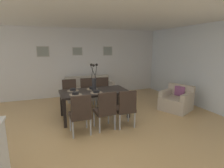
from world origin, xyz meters
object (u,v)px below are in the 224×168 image
(bowl_near_left, at_px, (75,93))
(sofa, at_px, (89,91))
(dining_chair_mid_right, at_px, (103,90))
(dining_table, at_px, (94,94))
(armchair, at_px, (177,101))
(framed_picture_center, at_px, (77,51))
(dining_chair_far_left, at_px, (106,109))
(centerpiece_vase, at_px, (94,81))
(dining_chair_near_right, at_px, (70,93))
(framed_picture_right, at_px, (108,51))
(bowl_far_right, at_px, (92,88))
(dining_chair_near_left, at_px, (80,113))
(dining_chair_far_right, at_px, (88,91))
(bowl_far_left, at_px, (96,91))
(bowl_near_right, at_px, (73,89))
(framed_picture_left, at_px, (43,52))
(dining_chair_mid_left, at_px, (126,107))

(bowl_near_left, bearing_deg, sofa, 67.87)
(sofa, bearing_deg, dining_chair_mid_right, -78.84)
(dining_table, distance_m, armchair, 2.56)
(armchair, height_order, framed_picture_center, framed_picture_center)
(dining_chair_far_left, height_order, framed_picture_center, framed_picture_center)
(centerpiece_vase, bearing_deg, dining_chair_far_left, -87.83)
(dining_table, relative_size, dining_chair_near_right, 1.96)
(dining_table, bearing_deg, sofa, 80.57)
(dining_chair_mid_right, distance_m, framed_picture_center, 2.04)
(sofa, distance_m, framed_picture_right, 1.80)
(bowl_far_right, xyz_separation_m, armchair, (2.51, -0.55, -0.49))
(centerpiece_vase, bearing_deg, framed_picture_center, 90.02)
(dining_table, height_order, dining_chair_near_left, dining_chair_near_left)
(framed_picture_center, distance_m, framed_picture_right, 1.23)
(dining_chair_far_right, height_order, bowl_far_left, dining_chair_far_right)
(bowl_near_right, height_order, bowl_far_right, same)
(dining_chair_near_right, distance_m, framed_picture_center, 2.03)
(dining_chair_far_right, distance_m, framed_picture_left, 2.31)
(dining_chair_far_right, xyz_separation_m, bowl_near_left, (-0.57, -1.11, 0.27))
(dining_chair_near_left, xyz_separation_m, armchair, (3.06, 0.55, -0.23))
(bowl_far_left, bearing_deg, dining_chair_near_left, -129.25)
(centerpiece_vase, relative_size, armchair, 0.69)
(bowl_far_right, distance_m, framed_picture_right, 2.68)
(dining_chair_mid_right, xyz_separation_m, bowl_near_right, (-1.06, -0.64, 0.27))
(dining_chair_mid_left, bearing_deg, dining_chair_near_right, 121.42)
(dining_chair_near_right, bearing_deg, sofa, 50.11)
(centerpiece_vase, xyz_separation_m, sofa, (0.31, 1.89, -0.74))
(dining_chair_mid_left, distance_m, bowl_far_right, 1.24)
(bowl_near_left, height_order, framed_picture_left, framed_picture_left)
(bowl_far_left, distance_m, framed_picture_right, 3.03)
(dining_chair_mid_left, bearing_deg, framed_picture_center, 99.17)
(dining_chair_mid_left, distance_m, centerpiece_vase, 1.15)
(bowl_far_left, bearing_deg, dining_chair_near_right, 116.69)
(bowl_near_left, bearing_deg, dining_chair_far_left, -47.96)
(dining_chair_mid_right, relative_size, bowl_far_right, 5.41)
(dining_chair_far_left, distance_m, dining_chair_mid_right, 1.76)
(dining_chair_far_right, xyz_separation_m, sofa, (0.29, 1.00, -0.23))
(bowl_near_right, bearing_deg, bowl_near_left, -90.00)
(centerpiece_vase, xyz_separation_m, bowl_near_right, (-0.54, 0.21, -0.24))
(dining_chair_far_right, bearing_deg, framed_picture_left, 130.20)
(dining_table, bearing_deg, framed_picture_right, 62.70)
(bowl_far_right, bearing_deg, framed_picture_left, 119.50)
(dining_table, bearing_deg, framed_picture_left, 117.30)
(dining_chair_far_left, relative_size, framed_picture_left, 2.11)
(dining_chair_far_right, distance_m, bowl_near_right, 0.93)
(centerpiece_vase, distance_m, framed_picture_left, 2.78)
(dining_chair_far_right, xyz_separation_m, bowl_near_right, (-0.57, -0.69, 0.27))
(dining_table, distance_m, framed_picture_right, 2.89)
(dining_chair_far_right, height_order, dining_chair_mid_left, same)
(dining_chair_mid_right, relative_size, armchair, 0.87)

